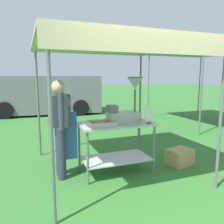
% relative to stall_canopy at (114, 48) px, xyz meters
% --- Properties ---
extents(ground_plane, '(70.00, 70.00, 0.00)m').
position_rel_stall_canopy_xyz_m(ground_plane, '(0.18, 4.65, -2.13)').
color(ground_plane, '#33702D').
extents(stall_canopy, '(2.58, 2.66, 2.21)m').
position_rel_stall_canopy_xyz_m(stall_canopy, '(0.00, 0.00, 0.00)').
color(stall_canopy, slate).
rests_on(stall_canopy, ground).
extents(donut_cart, '(1.27, 0.67, 0.88)m').
position_rel_stall_canopy_xyz_m(donut_cart, '(0.00, -0.10, -1.49)').
color(donut_cart, '#B7B7BC').
rests_on(donut_cart, ground).
extents(donut_tray, '(0.42, 0.34, 0.07)m').
position_rel_stall_canopy_xyz_m(donut_tray, '(-0.30, -0.19, -1.23)').
color(donut_tray, '#B7B7BC').
rests_on(donut_tray, donut_cart).
extents(donut_fryer, '(0.64, 0.28, 0.78)m').
position_rel_stall_canopy_xyz_m(donut_fryer, '(0.21, -0.04, -0.96)').
color(donut_fryer, '#B7B7BC').
rests_on(donut_fryer, donut_cart).
extents(menu_sign, '(0.13, 0.05, 0.29)m').
position_rel_stall_canopy_xyz_m(menu_sign, '(0.51, -0.31, -1.12)').
color(menu_sign, black).
rests_on(menu_sign, donut_cart).
extents(vendor, '(0.45, 0.53, 1.61)m').
position_rel_stall_canopy_xyz_m(vendor, '(-0.92, 0.06, -1.23)').
color(vendor, '#2D3347').
rests_on(vendor, ground).
extents(supply_crate, '(0.54, 0.44, 0.30)m').
position_rel_stall_canopy_xyz_m(supply_crate, '(1.27, -0.21, -1.98)').
color(supply_crate, tan).
rests_on(supply_crate, ground).
extents(van_grey, '(5.04, 2.46, 1.69)m').
position_rel_stall_canopy_xyz_m(van_grey, '(-0.61, 7.00, -1.26)').
color(van_grey, slate).
rests_on(van_grey, ground).
extents(neighbour_tent, '(2.77, 3.15, 2.54)m').
position_rel_stall_canopy_xyz_m(neighbour_tent, '(4.49, 2.86, 0.33)').
color(neighbour_tent, slate).
rests_on(neighbour_tent, ground).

